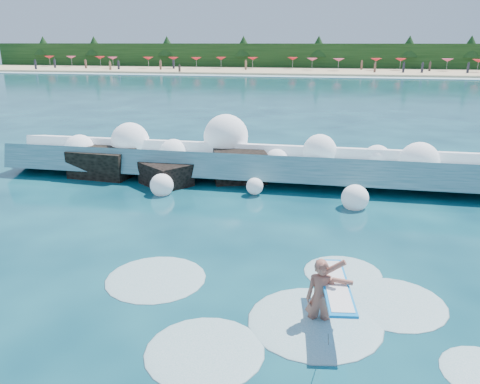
{
  "coord_description": "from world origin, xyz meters",
  "views": [
    {
      "loc": [
        4.02,
        -10.67,
        5.36
      ],
      "look_at": [
        1.5,
        2.0,
        1.2
      ],
      "focal_mm": 35.0,
      "sensor_mm": 36.0,
      "label": 1
    }
  ],
  "objects": [
    {
      "name": "rock_cluster",
      "position": [
        -2.64,
        6.81,
        0.45
      ],
      "size": [
        8.21,
        3.41,
        1.42
      ],
      "color": "black",
      "rests_on": "ground"
    },
    {
      "name": "beach_umbrellas",
      "position": [
        -0.08,
        79.49,
        2.25
      ],
      "size": [
        110.74,
        6.68,
        0.5
      ],
      "color": "red",
      "rests_on": "ground"
    },
    {
      "name": "breaking_wave",
      "position": [
        0.67,
        7.62,
        0.6
      ],
      "size": [
        20.01,
        3.05,
        1.72
      ],
      "color": "teal",
      "rests_on": "ground"
    },
    {
      "name": "wet_band",
      "position": [
        0.0,
        67.0,
        0.04
      ],
      "size": [
        140.0,
        5.0,
        0.08
      ],
      "primitive_type": "cube",
      "color": "silver",
      "rests_on": "ground"
    },
    {
      "name": "treeline",
      "position": [
        0.0,
        88.0,
        2.5
      ],
      "size": [
        140.0,
        4.0,
        5.0
      ],
      "primitive_type": "cube",
      "color": "black",
      "rests_on": "ground"
    },
    {
      "name": "surfer_with_board",
      "position": [
        4.06,
        -2.36,
        0.6
      ],
      "size": [
        0.99,
        2.84,
        1.62
      ],
      "color": "#A05C4A",
      "rests_on": "ground"
    },
    {
      "name": "surf_foam",
      "position": [
        3.33,
        -2.04,
        0.0
      ],
      "size": [
        8.69,
        5.65,
        0.14
      ],
      "color": "silver",
      "rests_on": "ground"
    },
    {
      "name": "ground",
      "position": [
        0.0,
        0.0,
        0.0
      ],
      "size": [
        200.0,
        200.0,
        0.0
      ],
      "primitive_type": "plane",
      "color": "#072B3D",
      "rests_on": "ground"
    },
    {
      "name": "wave_spray",
      "position": [
        0.07,
        7.67,
        1.13
      ],
      "size": [
        15.4,
        5.02,
        2.6
      ],
      "color": "white",
      "rests_on": "ground"
    },
    {
      "name": "beach",
      "position": [
        0.0,
        78.0,
        0.2
      ],
      "size": [
        140.0,
        20.0,
        0.4
      ],
      "primitive_type": "cube",
      "color": "tan",
      "rests_on": "ground"
    },
    {
      "name": "beachgoers",
      "position": [
        5.69,
        75.32,
        1.11
      ],
      "size": [
        102.01,
        13.27,
        1.92
      ],
      "color": "#3F332D",
      "rests_on": "ground"
    }
  ]
}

